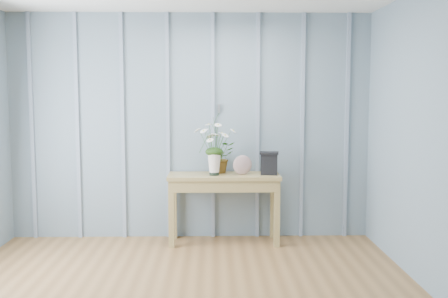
{
  "coord_description": "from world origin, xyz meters",
  "views": [
    {
      "loc": [
        0.26,
        -3.59,
        1.61
      ],
      "look_at": [
        0.37,
        1.94,
        1.03
      ],
      "focal_mm": 42.0,
      "sensor_mm": 36.0,
      "label": 1
    }
  ],
  "objects_px": {
    "daisy_vase": "(214,137)",
    "carved_box": "(269,163)",
    "sideboard": "(224,185)",
    "felt_disc_vessel": "(242,165)"
  },
  "relations": [
    {
      "from": "sideboard",
      "to": "carved_box",
      "type": "xyz_separation_m",
      "value": [
        0.49,
        -0.02,
        0.24
      ]
    },
    {
      "from": "felt_disc_vessel",
      "to": "daisy_vase",
      "type": "bearing_deg",
      "value": 171.25
    },
    {
      "from": "sideboard",
      "to": "carved_box",
      "type": "relative_size",
      "value": 4.93
    },
    {
      "from": "sideboard",
      "to": "daisy_vase",
      "type": "distance_m",
      "value": 0.54
    },
    {
      "from": "daisy_vase",
      "to": "carved_box",
      "type": "height_order",
      "value": "daisy_vase"
    },
    {
      "from": "felt_disc_vessel",
      "to": "carved_box",
      "type": "distance_m",
      "value": 0.29
    },
    {
      "from": "carved_box",
      "to": "sideboard",
      "type": "bearing_deg",
      "value": 177.32
    },
    {
      "from": "felt_disc_vessel",
      "to": "sideboard",
      "type": "bearing_deg",
      "value": 156.86
    },
    {
      "from": "carved_box",
      "to": "felt_disc_vessel",
      "type": "bearing_deg",
      "value": -178.59
    },
    {
      "from": "daisy_vase",
      "to": "sideboard",
      "type": "bearing_deg",
      "value": 30.21
    }
  ]
}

